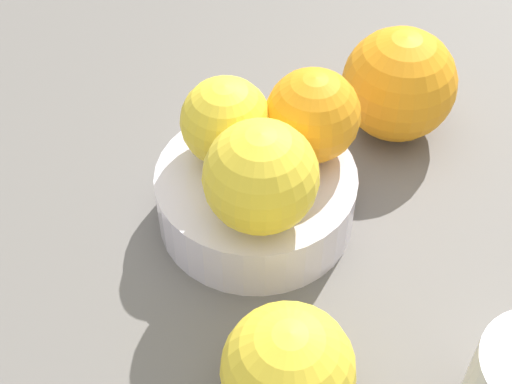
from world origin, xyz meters
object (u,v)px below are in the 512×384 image
orange_in_bowl_1 (257,177)px  orange_loose_0 (399,84)px  orange_loose_1 (288,369)px  orange_in_bowl_0 (226,121)px  orange_in_bowl_2 (313,115)px  fruit_bowl (256,197)px

orange_in_bowl_1 → orange_loose_0: 17.04cm
orange_loose_1 → orange_loose_0: bearing=-115.6°
orange_in_bowl_0 → orange_in_bowl_2: size_ratio=0.95×
fruit_bowl → orange_in_bowl_2: orange_in_bowl_2 is taller
fruit_bowl → orange_loose_0: size_ratio=1.58×
orange_in_bowl_0 → orange_in_bowl_1: 5.90cm
orange_loose_0 → orange_loose_1: size_ratio=1.16×
orange_in_bowl_0 → orange_loose_1: bearing=98.5°
orange_in_bowl_0 → orange_loose_1: orange_in_bowl_0 is taller
fruit_bowl → orange_in_bowl_1: (0.21, 3.56, 5.81)cm
orange_in_bowl_0 → orange_loose_1: 16.81cm
fruit_bowl → orange_loose_1: (-0.61, 14.16, 1.70)cm
orange_in_bowl_2 → orange_loose_0: size_ratio=0.73×
orange_in_bowl_1 → orange_loose_1: 11.40cm
orange_loose_1 → orange_in_bowl_2: bearing=-101.5°
orange_loose_0 → orange_loose_1: 25.02cm
orange_in_bowl_2 → orange_loose_1: 16.95cm
orange_in_bowl_0 → orange_in_bowl_1: size_ratio=0.85×
orange_in_bowl_1 → orange_loose_0: (-11.62, -11.96, -3.51)cm
fruit_bowl → orange_in_bowl_0: (1.81, -2.10, 5.26)cm
orange_loose_0 → orange_loose_1: bearing=64.4°
orange_in_bowl_1 → orange_loose_0: bearing=-134.2°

